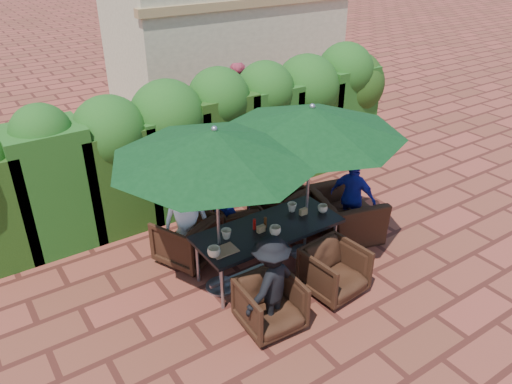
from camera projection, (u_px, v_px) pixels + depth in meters
ground at (270, 260)px, 7.74m from camera, size 80.00×80.00×0.00m
dining_table at (268, 232)px, 7.20m from camera, size 2.17×0.90×0.75m
umbrella_left at (215, 145)px, 6.11m from camera, size 2.69×2.69×2.46m
umbrella_right at (312, 121)px, 6.84m from camera, size 2.64×2.64×2.46m
chair_far_left at (187, 237)px, 7.56m from camera, size 1.04×1.01×0.83m
chair_far_mid at (238, 219)px, 8.14m from camera, size 0.77×0.74×0.69m
chair_far_right at (282, 205)px, 8.46m from camera, size 0.91×0.88×0.78m
chair_near_left at (270, 302)px, 6.31m from camera, size 0.78×0.73×0.76m
chair_near_right at (335, 269)px, 6.91m from camera, size 0.82×0.77×0.78m
chair_end_right at (346, 207)px, 8.18m from camera, size 1.01×1.28×0.99m
adult_far_left at (187, 221)px, 7.43m from camera, size 0.79×0.64×1.40m
adult_far_mid at (227, 209)px, 7.96m from camera, size 0.51×0.46×1.17m
adult_far_right at (278, 193)px, 8.43m from camera, size 0.65×0.54×1.16m
adult_near_left at (271, 283)px, 6.19m from camera, size 0.93×0.64×1.33m
adult_end_right at (353, 197)px, 8.11m from camera, size 0.65×0.88×1.35m
child_left at (206, 222)px, 7.92m from camera, size 0.37×0.34×0.84m
child_right at (256, 204)px, 8.39m from camera, size 0.39×0.35×0.88m
pedestrian_a at (220, 118)px, 11.07m from camera, size 1.51×0.63×1.58m
pedestrian_b at (236, 102)px, 11.65m from camera, size 0.89×0.55×1.83m
pedestrian_c at (275, 104)px, 11.94m from camera, size 1.08×0.75×1.55m
cup_a at (214, 252)px, 6.51m from camera, size 0.18×0.18×0.14m
cup_b at (226, 234)px, 6.89m from camera, size 0.15×0.15×0.14m
cup_c at (275, 231)px, 6.97m from camera, size 0.17×0.17×0.13m
cup_d at (292, 207)px, 7.54m from camera, size 0.14×0.14×0.14m
cup_e at (323, 209)px, 7.52m from camera, size 0.15×0.15×0.12m
ketchup_bottle at (254, 224)px, 7.09m from camera, size 0.04×0.04×0.17m
sauce_bottle at (265, 222)px, 7.13m from camera, size 0.04×0.04×0.17m
serving_tray at (224, 251)px, 6.65m from camera, size 0.35×0.25×0.02m
number_block_left at (261, 229)px, 7.04m from camera, size 0.12×0.06×0.10m
number_block_right at (303, 212)px, 7.46m from camera, size 0.12×0.06×0.10m
hedge_wall at (193, 132)px, 8.77m from camera, size 9.10×1.60×2.51m
building at (228, 46)px, 13.79m from camera, size 6.20×3.08×3.20m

